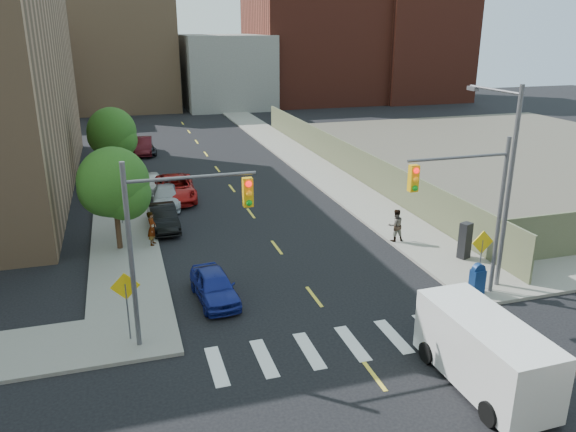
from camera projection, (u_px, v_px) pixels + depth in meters
ground at (401, 411)px, 17.25m from camera, size 160.00×160.00×0.00m
sidewalk_nw at (118, 151)px, 52.68m from camera, size 3.50×73.00×0.15m
sidewalk_ne at (276, 141)px, 56.95m from camera, size 3.50×73.00×0.15m
fence_north at (344, 157)px, 44.85m from camera, size 0.12×44.00×2.50m
gravel_lot at (519, 153)px, 52.12m from camera, size 36.00×42.00×0.06m
bg_bldg_midwest at (122, 54)px, 78.40m from camera, size 14.00×16.00×15.00m
bg_bldg_center at (224, 71)px, 81.25m from camera, size 12.00×16.00×10.00m
bg_bldg_east at (311, 48)px, 85.95m from camera, size 18.00×18.00×16.00m
bg_bldg_fareast at (412, 40)px, 88.21m from camera, size 14.00×16.00×18.00m
smokestack at (437, 7)px, 87.70m from camera, size 1.80×1.80×28.00m
signal_nw at (173, 228)px, 19.58m from camera, size 4.59×0.30×7.00m
signal_ne at (470, 199)px, 22.87m from camera, size 4.59×0.30×7.00m
streetlight_ne at (505, 173)px, 24.07m from camera, size 0.25×3.70×9.00m
warn_sign_nw at (126, 294)px, 20.35m from camera, size 1.06×0.06×2.83m
warn_sign_ne at (482, 249)px, 24.47m from camera, size 1.06×0.06×2.83m
warn_sign_midwest at (119, 193)px, 32.58m from camera, size 1.06×0.06×2.83m
tree_west_near at (114, 187)px, 28.46m from camera, size 3.66×3.64×5.52m
tree_west_far at (112, 135)px, 42.05m from camera, size 3.66×3.64×5.52m
parked_car_blue at (214, 286)px, 23.99m from camera, size 1.87×4.02×1.33m
parked_car_black at (163, 217)px, 32.45m from camera, size 1.66×4.30×1.40m
parked_car_red at (175, 188)px, 37.99m from camera, size 2.87×5.80×1.58m
parked_car_silver at (166, 197)px, 36.54m from camera, size 2.19×4.60×1.29m
parked_car_white at (153, 182)px, 39.93m from camera, size 1.90×3.94×1.30m
parked_car_maroon at (143, 146)px, 51.37m from camera, size 1.98×4.77×1.54m
parked_car_grey at (143, 148)px, 51.37m from camera, size 2.30×4.51×1.22m
cargo_van at (481, 349)px, 18.25m from camera, size 2.29×5.29×2.40m
mailbox at (477, 279)px, 24.28m from camera, size 0.59×0.46×1.40m
payphone at (465, 241)px, 27.93m from camera, size 0.67×0.62×1.85m
pedestrian_west at (152, 228)px, 29.65m from camera, size 0.62×0.77×1.83m
pedestrian_east at (396, 225)px, 30.17m from camera, size 0.90×0.71×1.78m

